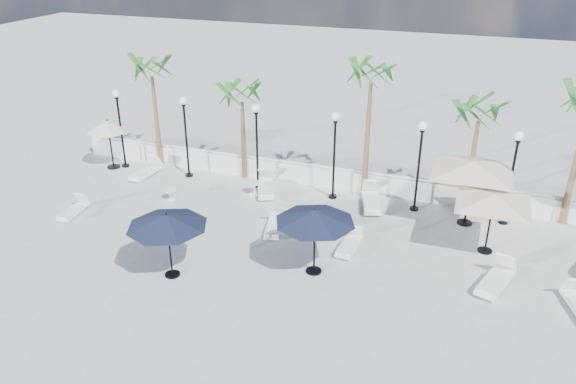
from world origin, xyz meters
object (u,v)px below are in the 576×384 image
(lounger_0, at_px, (146,171))
(lounger_3, at_px, (371,200))
(lounger_5, at_px, (350,244))
(parasol_cream_sq_b, at_px, (495,195))
(parasol_navy_mid, at_px, (315,216))
(lounger_4, at_px, (266,187))
(parasol_cream_sq_a, at_px, (474,162))
(parasol_navy_left, at_px, (167,221))
(lounger_1, at_px, (73,210))
(lounger_6, at_px, (496,279))
(lounger_2, at_px, (274,225))
(parasol_cream_small, at_px, (108,126))

(lounger_0, relative_size, lounger_3, 0.86)
(lounger_5, height_order, parasol_cream_sq_b, parasol_cream_sq_b)
(lounger_3, height_order, parasol_navy_mid, parasol_navy_mid)
(lounger_4, relative_size, parasol_cream_sq_a, 0.37)
(parasol_cream_sq_a, bearing_deg, parasol_navy_left, -142.15)
(parasol_navy_left, bearing_deg, parasol_cream_sq_b, 27.28)
(lounger_1, bearing_deg, lounger_6, -5.21)
(lounger_2, relative_size, parasol_navy_mid, 0.68)
(parasol_navy_mid, xyz_separation_m, parasol_cream_small, (-11.90, 5.51, -0.04))
(parasol_navy_mid, bearing_deg, lounger_6, 11.21)
(lounger_0, bearing_deg, parasol_navy_left, -48.06)
(lounger_0, distance_m, lounger_1, 4.44)
(lounger_3, height_order, parasol_cream_sq_b, parasol_cream_sq_b)
(lounger_6, relative_size, parasol_cream_sq_b, 0.44)
(lounger_6, distance_m, parasol_navy_left, 10.87)
(lounger_5, height_order, parasol_cream_sq_a, parasol_cream_sq_a)
(lounger_4, distance_m, lounger_6, 10.58)
(lounger_0, xyz_separation_m, parasol_navy_left, (5.38, -6.94, 1.84))
(lounger_1, bearing_deg, parasol_navy_mid, -10.78)
(lounger_0, distance_m, lounger_2, 8.09)
(parasol_cream_sq_a, bearing_deg, parasol_cream_small, 179.17)
(lounger_2, distance_m, parasol_cream_small, 10.33)
(parasol_navy_mid, height_order, parasol_cream_sq_a, parasol_cream_sq_a)
(lounger_4, relative_size, parasol_cream_sq_b, 0.44)
(lounger_1, xyz_separation_m, lounger_4, (6.62, 4.57, 0.05))
(lounger_0, height_order, lounger_6, lounger_6)
(parasol_cream_small, bearing_deg, lounger_0, -9.64)
(parasol_navy_left, bearing_deg, lounger_2, 61.71)
(parasol_cream_sq_a, bearing_deg, lounger_2, -156.24)
(lounger_0, height_order, parasol_navy_left, parasol_navy_left)
(lounger_1, relative_size, parasol_navy_mid, 0.64)
(lounger_4, distance_m, parasol_navy_mid, 6.86)
(lounger_1, xyz_separation_m, lounger_3, (11.31, 4.76, 0.06))
(lounger_5, bearing_deg, lounger_1, -170.80)
(lounger_4, xyz_separation_m, parasol_navy_left, (-0.58, -7.13, 1.82))
(parasol_navy_left, bearing_deg, lounger_3, 54.23)
(lounger_2, xyz_separation_m, parasol_cream_sq_a, (6.92, 3.05, 2.43))
(lounger_1, height_order, lounger_3, lounger_3)
(lounger_6, bearing_deg, lounger_3, 158.06)
(lounger_2, bearing_deg, parasol_navy_left, -131.28)
(lounger_5, xyz_separation_m, parasol_cream_sq_a, (3.84, 3.42, 2.43))
(lounger_1, distance_m, parasol_cream_sq_b, 16.29)
(lounger_2, distance_m, parasol_cream_sq_a, 7.95)
(lounger_1, relative_size, parasol_cream_sq_b, 0.35)
(lounger_0, relative_size, lounger_1, 1.14)
(lounger_5, bearing_deg, lounger_2, 176.80)
(lounger_5, bearing_deg, parasol_cream_sq_b, 21.24)
(lounger_1, height_order, parasol_navy_mid, parasol_navy_mid)
(parasol_navy_mid, bearing_deg, parasol_navy_left, -158.15)
(lounger_2, height_order, lounger_4, lounger_4)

